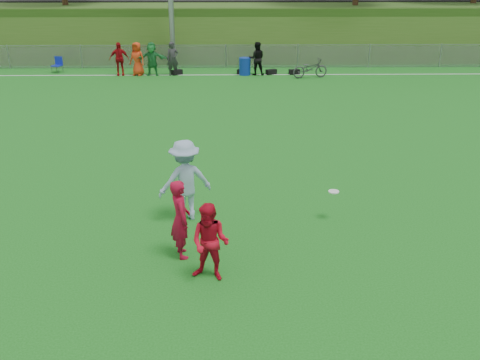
{
  "coord_description": "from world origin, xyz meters",
  "views": [
    {
      "loc": [
        0.27,
        -10.05,
        5.59
      ],
      "look_at": [
        0.45,
        0.5,
        1.24
      ],
      "focal_mm": 40.0,
      "sensor_mm": 36.0,
      "label": 1
    }
  ],
  "objects_px": {
    "player_red_left": "(180,219)",
    "player_red_center": "(210,243)",
    "player_blue": "(185,180)",
    "recycling_bin": "(245,66)",
    "bicycle": "(310,68)",
    "frisbee": "(334,192)"
  },
  "relations": [
    {
      "from": "player_blue",
      "to": "bicycle",
      "type": "relative_size",
      "value": 1.05
    },
    {
      "from": "player_blue",
      "to": "recycling_bin",
      "type": "xyz_separation_m",
      "value": [
        1.79,
        16.84,
        -0.51
      ]
    },
    {
      "from": "player_red_left",
      "to": "player_red_center",
      "type": "height_order",
      "value": "player_red_left"
    },
    {
      "from": "player_red_left",
      "to": "player_blue",
      "type": "distance_m",
      "value": 1.69
    },
    {
      "from": "player_red_left",
      "to": "recycling_bin",
      "type": "bearing_deg",
      "value": -22.82
    },
    {
      "from": "frisbee",
      "to": "bicycle",
      "type": "xyz_separation_m",
      "value": [
        1.71,
        16.11,
        -0.21
      ]
    },
    {
      "from": "player_red_left",
      "to": "player_blue",
      "type": "relative_size",
      "value": 0.86
    },
    {
      "from": "player_blue",
      "to": "bicycle",
      "type": "xyz_separation_m",
      "value": [
        5.1,
        16.02,
        -0.48
      ]
    },
    {
      "from": "player_red_left",
      "to": "recycling_bin",
      "type": "height_order",
      "value": "player_red_left"
    },
    {
      "from": "player_red_left",
      "to": "player_red_center",
      "type": "distance_m",
      "value": 1.07
    },
    {
      "from": "player_red_center",
      "to": "recycling_bin",
      "type": "xyz_separation_m",
      "value": [
        1.14,
        19.39,
        -0.32
      ]
    },
    {
      "from": "player_blue",
      "to": "bicycle",
      "type": "bearing_deg",
      "value": -128.36
    },
    {
      "from": "player_red_center",
      "to": "player_blue",
      "type": "xyz_separation_m",
      "value": [
        -0.65,
        2.56,
        0.19
      ]
    },
    {
      "from": "player_red_center",
      "to": "recycling_bin",
      "type": "bearing_deg",
      "value": 103.99
    },
    {
      "from": "player_blue",
      "to": "recycling_bin",
      "type": "height_order",
      "value": "player_blue"
    },
    {
      "from": "bicycle",
      "to": "player_blue",
      "type": "bearing_deg",
      "value": 149.34
    },
    {
      "from": "player_red_left",
      "to": "player_red_center",
      "type": "relative_size",
      "value": 1.08
    },
    {
      "from": "player_red_left",
      "to": "player_red_center",
      "type": "bearing_deg",
      "value": -161.91
    },
    {
      "from": "bicycle",
      "to": "frisbee",
      "type": "bearing_deg",
      "value": 160.93
    },
    {
      "from": "recycling_bin",
      "to": "bicycle",
      "type": "height_order",
      "value": "bicycle"
    },
    {
      "from": "player_red_center",
      "to": "frisbee",
      "type": "height_order",
      "value": "player_red_center"
    },
    {
      "from": "player_red_left",
      "to": "frisbee",
      "type": "height_order",
      "value": "player_red_left"
    }
  ]
}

